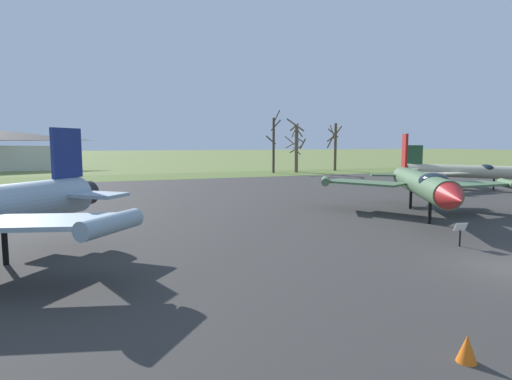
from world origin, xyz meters
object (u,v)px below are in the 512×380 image
info_placard_front_left (460,232)px  traffic_cone (467,349)px  jet_fighter_front_right (469,171)px  jet_fighter_front_left (421,183)px

info_placard_front_left → traffic_cone: 11.31m
info_placard_front_left → jet_fighter_front_right: 27.34m
jet_fighter_front_left → traffic_cone: (-12.38, -14.63, -1.88)m
info_placard_front_left → jet_fighter_front_left: bearing=59.1°
jet_fighter_front_left → jet_fighter_front_right: 19.84m
jet_fighter_front_right → info_placard_front_left: bearing=-139.2°
jet_fighter_front_left → info_placard_front_left: (-4.13, -6.91, -1.48)m
info_placard_front_left → traffic_cone: (-8.26, -7.72, -0.40)m
info_placard_front_left → traffic_cone: info_placard_front_left is taller
jet_fighter_front_right → traffic_cone: bearing=-138.5°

